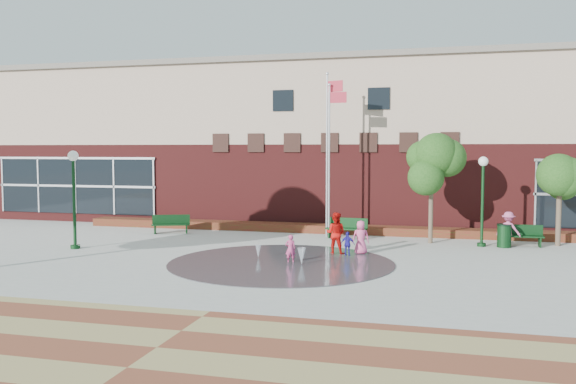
% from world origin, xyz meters
% --- Properties ---
extents(ground, '(120.00, 120.00, 0.00)m').
position_xyz_m(ground, '(0.00, 0.00, 0.00)').
color(ground, '#666056').
rests_on(ground, ground).
extents(plaza_concrete, '(46.00, 18.00, 0.01)m').
position_xyz_m(plaza_concrete, '(0.00, 4.00, 0.00)').
color(plaza_concrete, '#A8A8A0').
rests_on(plaza_concrete, ground).
extents(paver_band, '(46.00, 6.00, 0.01)m').
position_xyz_m(paver_band, '(0.00, -7.00, 0.00)').
color(paver_band, brown).
rests_on(paver_band, ground).
extents(splash_pad, '(8.40, 8.40, 0.01)m').
position_xyz_m(splash_pad, '(0.00, 3.00, 0.00)').
color(splash_pad, '#383A3D').
rests_on(splash_pad, ground).
extents(library_building, '(44.40, 10.40, 9.20)m').
position_xyz_m(library_building, '(0.00, 17.48, 4.64)').
color(library_building, '#5B1C1B').
rests_on(library_building, ground).
extents(flower_bed, '(26.00, 1.20, 0.40)m').
position_xyz_m(flower_bed, '(0.00, 11.60, 0.00)').
color(flower_bed, maroon).
rests_on(flower_bed, ground).
extents(flagpole_left, '(0.88, 0.39, 7.90)m').
position_xyz_m(flagpole_left, '(0.35, 10.14, 4.40)').
color(flagpole_left, silver).
rests_on(flagpole_left, ground).
extents(flagpole_right, '(0.91, 0.15, 7.35)m').
position_xyz_m(flagpole_right, '(0.51, 9.89, 4.11)').
color(flagpole_right, silver).
rests_on(flagpole_right, ground).
extents(lamp_left, '(0.44, 0.44, 4.18)m').
position_xyz_m(lamp_left, '(-9.36, 3.96, 2.60)').
color(lamp_left, black).
rests_on(lamp_left, ground).
extents(lamp_right, '(0.42, 0.42, 3.93)m').
position_xyz_m(lamp_right, '(7.41, 8.97, 2.44)').
color(lamp_right, black).
rests_on(lamp_right, ground).
extents(bench_left, '(1.93, 1.17, 0.94)m').
position_xyz_m(bench_left, '(-7.49, 9.31, 0.30)').
color(bench_left, black).
rests_on(bench_left, ground).
extents(bench_mid, '(1.98, 0.69, 0.98)m').
position_xyz_m(bench_mid, '(1.33, 9.86, 0.32)').
color(bench_mid, black).
rests_on(bench_mid, ground).
extents(bench_right, '(1.91, 0.58, 0.95)m').
position_xyz_m(bench_right, '(9.04, 9.40, 0.31)').
color(bench_right, black).
rests_on(bench_right, ground).
extents(trash_can, '(0.63, 0.63, 1.03)m').
position_xyz_m(trash_can, '(8.33, 8.97, 0.52)').
color(trash_can, black).
rests_on(trash_can, ground).
extents(tree_mid, '(2.81, 2.81, 4.75)m').
position_xyz_m(tree_mid, '(5.23, 9.38, 3.46)').
color(tree_mid, '#4C3C2E').
rests_on(tree_mid, ground).
extents(tree_small_right, '(2.41, 2.41, 4.12)m').
position_xyz_m(tree_small_right, '(10.65, 10.01, 3.00)').
color(tree_small_right, '#4C3C2E').
rests_on(tree_small_right, ground).
extents(water_jet_a, '(0.31, 0.31, 0.61)m').
position_xyz_m(water_jet_a, '(0.82, 2.82, 0.00)').
color(water_jet_a, white).
rests_on(water_jet_a, ground).
extents(water_jet_b, '(0.23, 0.23, 0.51)m').
position_xyz_m(water_jet_b, '(-1.12, 3.71, 0.00)').
color(water_jet_b, white).
rests_on(water_jet_b, ground).
extents(child_splash, '(0.45, 0.37, 1.07)m').
position_xyz_m(child_splash, '(0.31, 3.18, 0.53)').
color(child_splash, '#C23B74').
rests_on(child_splash, ground).
extents(adult_red, '(0.89, 0.72, 1.70)m').
position_xyz_m(adult_red, '(1.58, 5.56, 0.85)').
color(adult_red, red).
rests_on(adult_red, ground).
extents(adult_pink, '(0.75, 0.57, 1.38)m').
position_xyz_m(adult_pink, '(2.59, 5.71, 0.69)').
color(adult_pink, '#E7528B').
rests_on(adult_pink, ground).
extents(child_blue, '(0.60, 0.31, 0.98)m').
position_xyz_m(child_blue, '(2.15, 5.15, 0.49)').
color(child_blue, '#281EA2').
rests_on(child_blue, ground).
extents(person_bench, '(1.14, 0.88, 1.56)m').
position_xyz_m(person_bench, '(8.50, 9.04, 0.78)').
color(person_bench, '#C45482').
rests_on(person_bench, ground).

